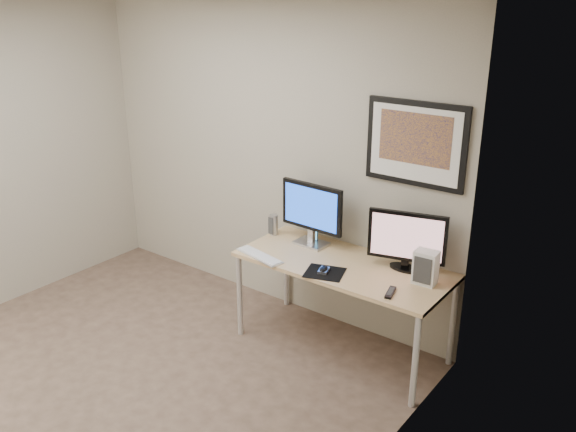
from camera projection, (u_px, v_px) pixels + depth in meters
name	position (u px, v px, depth m)	size (l,w,h in m)	color
floor	(119.00, 386.00, 4.31)	(3.60, 3.60, 0.00)	#49392D
room	(149.00, 147.00, 4.07)	(3.60, 3.60, 3.60)	white
desk	(343.00, 271.00, 4.53)	(1.60, 0.70, 0.73)	tan
framed_art	(415.00, 144.00, 4.24)	(0.75, 0.04, 0.60)	black
monitor_large	(312.00, 211.00, 4.73)	(0.55, 0.19, 0.50)	#ABACB0
monitor_tv	(407.00, 240.00, 4.32)	(0.55, 0.19, 0.44)	black
speaker_left	(274.00, 225.00, 4.99)	(0.07, 0.07, 0.17)	#ABACB0
speaker_right	(373.00, 242.00, 4.66)	(0.07, 0.07, 0.16)	#ABACB0
phone_dock	(314.00, 236.00, 4.84)	(0.06, 0.06, 0.12)	black
keyboard	(259.00, 256.00, 4.61)	(0.44, 0.12, 0.02)	silver
mousepad	(325.00, 273.00, 4.35)	(0.27, 0.24, 0.00)	black
mouse	(324.00, 269.00, 4.35)	(0.06, 0.10, 0.04)	black
remote	(390.00, 292.00, 4.05)	(0.04, 0.17, 0.02)	black
fan_unit	(426.00, 267.00, 4.16)	(0.16, 0.11, 0.24)	silver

